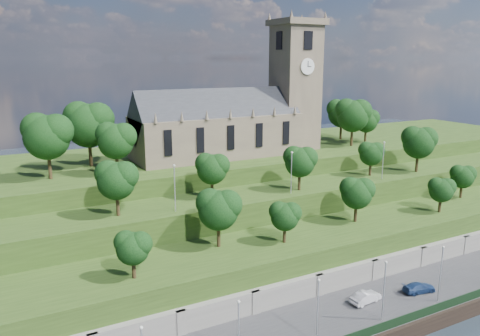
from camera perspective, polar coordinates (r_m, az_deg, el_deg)
promenade at (r=67.14m, az=15.92°, el=-16.33°), size 160.00×12.00×2.00m
quay_wall at (r=63.55m, az=19.87°, el=-18.35°), size 160.00×0.50×2.20m
fence at (r=63.16m, az=19.53°, el=-16.95°), size 160.00×0.10×1.20m
retaining_wall at (r=70.30m, az=12.57°, el=-13.33°), size 160.00×2.10×5.00m
embankment_lower at (r=73.87m, az=9.57°, el=-10.56°), size 160.00×12.00×8.00m
embankment_upper at (r=81.46m, az=4.92°, el=-6.60°), size 160.00×10.00×12.00m
hilltop at (r=98.48m, az=-1.66°, el=-2.13°), size 160.00×32.00×15.00m
church at (r=92.40m, az=-0.17°, el=6.36°), size 38.60×12.35×27.60m
trees_lower at (r=71.31m, az=9.70°, el=-3.91°), size 67.86×8.81×8.31m
trees_upper at (r=79.90m, az=8.10°, el=1.39°), size 63.98×8.40×8.97m
trees_hilltop at (r=88.73m, az=-3.23°, el=5.63°), size 73.65×16.04×11.43m
lamp_posts_promenade at (r=61.14m, az=17.17°, el=-13.62°), size 60.36×0.36×7.88m
lamp_posts_upper at (r=76.20m, az=6.29°, el=-0.12°), size 40.36×0.36×6.97m
car_middle at (r=66.27m, az=15.06°, el=-14.96°), size 4.74×2.06×1.52m
car_right at (r=71.13m, az=21.00°, el=-13.44°), size 4.96×2.65×1.37m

